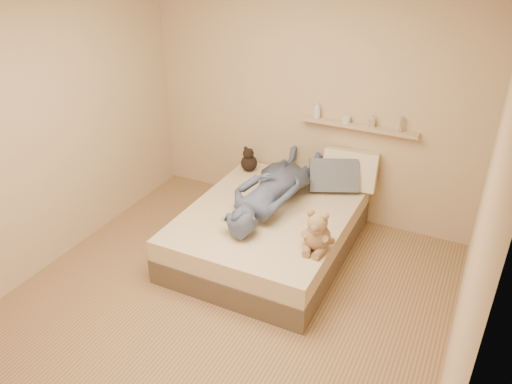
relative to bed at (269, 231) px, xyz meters
The scene contains 10 objects.
room 1.42m from the bed, 90.00° to the right, with size 3.80×3.80×3.80m.
bed is the anchor object (origin of this frame).
game_console 0.66m from the bed, 104.58° to the right, with size 0.18×0.11×0.06m.
teddy_bear 0.83m from the bed, 32.12° to the right, with size 0.32×0.30×0.38m.
dark_plush 0.98m from the bed, 129.13° to the left, with size 0.18×0.18×0.28m.
pillow_cream 1.08m from the bed, 57.13° to the left, with size 0.55×0.16×0.40m, color beige.
pillow_grey 0.90m from the bed, 59.05° to the left, with size 0.50×0.14×0.34m, color slate.
person 0.44m from the bed, 99.50° to the left, with size 0.57×1.57×0.37m, color #4C5B78.
wall_shelf 1.38m from the bed, 58.82° to the left, with size 1.20×0.12×0.03m, color tan.
shelf_bottles 1.39m from the bed, 65.29° to the left, with size 0.92×0.09×0.18m.
Camera 1 is at (1.71, -2.82, 2.92)m, focal length 35.00 mm.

